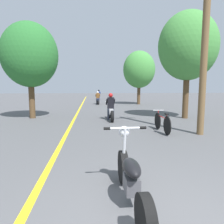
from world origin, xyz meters
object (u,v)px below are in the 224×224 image
(motorcycle_rider_mid, at_px, (98,99))
(motorcycle_rider_lead, at_px, (111,110))
(motorcycle_foreground, at_px, (131,178))
(roadside_tree_right_near, at_px, (188,46))
(motorcycle_rider_far, at_px, (99,96))
(bicycle_parked, at_px, (162,122))
(roadside_tree_left, at_px, (30,55))
(roadside_tree_right_far, at_px, (139,70))
(utility_pole, at_px, (206,31))

(motorcycle_rider_mid, bearing_deg, motorcycle_rider_lead, -88.15)
(motorcycle_foreground, height_order, motorcycle_rider_lead, motorcycle_rider_lead)
(roadside_tree_right_near, distance_m, motorcycle_rider_far, 19.32)
(motorcycle_rider_mid, distance_m, bicycle_parked, 13.50)
(roadside_tree_right_near, distance_m, bicycle_parked, 5.46)
(roadside_tree_left, bearing_deg, roadside_tree_right_far, 46.31)
(utility_pole, bearing_deg, motorcycle_rider_lead, 129.07)
(roadside_tree_right_far, distance_m, motorcycle_rider_lead, 10.88)
(roadside_tree_right_near, relative_size, roadside_tree_right_far, 1.07)
(motorcycle_rider_lead, bearing_deg, motorcycle_foreground, -93.48)
(motorcycle_rider_mid, xyz_separation_m, bicycle_parked, (2.05, -13.34, -0.13))
(roadside_tree_right_far, height_order, motorcycle_rider_lead, roadside_tree_right_far)
(motorcycle_rider_lead, xyz_separation_m, bicycle_parked, (1.72, -3.10, -0.17))
(roadside_tree_left, xyz_separation_m, motorcycle_rider_far, (4.47, 17.63, -2.95))
(motorcycle_foreground, bearing_deg, roadside_tree_right_far, 76.05)
(utility_pole, xyz_separation_m, roadside_tree_right_near, (1.27, 3.83, 0.26))
(motorcycle_rider_far, bearing_deg, roadside_tree_right_far, -67.37)
(roadside_tree_right_far, height_order, bicycle_parked, roadside_tree_right_far)
(motorcycle_rider_mid, bearing_deg, roadside_tree_right_near, -65.57)
(utility_pole, distance_m, motorcycle_foreground, 6.30)
(utility_pole, distance_m, roadside_tree_right_far, 13.41)
(utility_pole, xyz_separation_m, roadside_tree_left, (-7.33, 4.76, -0.20))
(utility_pole, distance_m, motorcycle_rider_far, 22.79)
(motorcycle_rider_far, bearing_deg, roadside_tree_left, -104.23)
(roadside_tree_right_far, xyz_separation_m, motorcycle_rider_lead, (-3.87, -9.71, -2.99))
(motorcycle_rider_far, bearing_deg, motorcycle_rider_mid, -93.02)
(motorcycle_foreground, bearing_deg, roadside_tree_left, 113.58)
(roadside_tree_right_far, xyz_separation_m, bicycle_parked, (-2.16, -12.81, -3.16))
(utility_pole, distance_m, roadside_tree_left, 8.74)
(bicycle_parked, bearing_deg, motorcycle_rider_far, 94.20)
(motorcycle_foreground, bearing_deg, utility_pole, 50.13)
(motorcycle_rider_far, bearing_deg, utility_pole, -82.73)
(bicycle_parked, bearing_deg, utility_pole, -24.20)
(roadside_tree_left, height_order, motorcycle_foreground, roadside_tree_left)
(motorcycle_foreground, distance_m, motorcycle_rider_lead, 7.81)
(roadside_tree_left, height_order, motorcycle_rider_far, roadside_tree_left)
(motorcycle_foreground, relative_size, motorcycle_rider_far, 0.98)
(motorcycle_rider_lead, height_order, motorcycle_rider_mid, motorcycle_rider_lead)
(roadside_tree_left, bearing_deg, motorcycle_rider_mid, 66.24)
(roadside_tree_left, height_order, bicycle_parked, roadside_tree_left)
(roadside_tree_left, xyz_separation_m, motorcycle_rider_mid, (4.02, 9.14, -2.98))
(motorcycle_rider_lead, relative_size, motorcycle_rider_far, 0.98)
(motorcycle_foreground, height_order, motorcycle_rider_far, motorcycle_rider_far)
(motorcycle_foreground, xyz_separation_m, motorcycle_rider_lead, (0.47, 7.79, 0.13))
(roadside_tree_right_far, relative_size, motorcycle_rider_far, 2.54)
(roadside_tree_left, distance_m, motorcycle_rider_mid, 10.42)
(motorcycle_rider_far, bearing_deg, bicycle_parked, -85.80)
(roadside_tree_left, bearing_deg, roadside_tree_right_near, -6.21)
(motorcycle_rider_mid, height_order, bicycle_parked, motorcycle_rider_mid)
(motorcycle_foreground, relative_size, motorcycle_rider_mid, 1.06)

